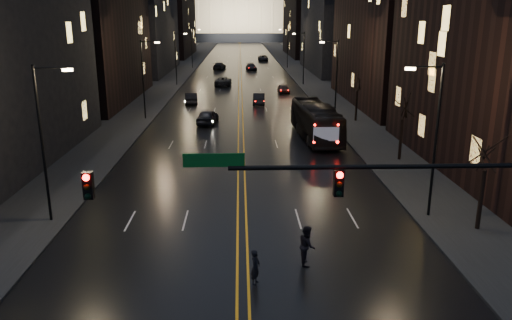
{
  "coord_description": "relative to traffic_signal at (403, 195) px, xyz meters",
  "views": [
    {
      "loc": [
        -0.05,
        -17.05,
        11.38
      ],
      "look_at": [
        0.87,
        11.66,
        3.15
      ],
      "focal_mm": 35.0,
      "sensor_mm": 36.0,
      "label": 1
    }
  ],
  "objects": [
    {
      "name": "sidewalk_left",
      "position": [
        -19.91,
        130.0,
        -5.02
      ],
      "size": [
        8.0,
        320.0,
        0.16
      ],
      "primitive_type": "cube",
      "color": "black",
      "rests_on": "ground"
    },
    {
      "name": "receding_car_c",
      "position": [
        -3.41,
        95.06,
        -4.36
      ],
      "size": [
        2.61,
        5.32,
        1.49
      ],
      "primitive_type": "imported",
      "rotation": [
        0.0,
        0.0,
        0.1
      ],
      "color": "black",
      "rests_on": "ground"
    },
    {
      "name": "receding_car_b",
      "position": [
        0.81,
        60.38,
        -4.43
      ],
      "size": [
        1.86,
        4.07,
        1.35
      ],
      "primitive_type": "imported",
      "rotation": [
        0.0,
        0.0,
        0.07
      ],
      "color": "black",
      "rests_on": "ground"
    },
    {
      "name": "capitol",
      "position": [
        -5.91,
        250.0,
        12.05
      ],
      "size": [
        90.0,
        50.0,
        58.5
      ],
      "color": "black",
      "rests_on": "ground"
    },
    {
      "name": "streetlamp_right_near",
      "position": [
        4.91,
        10.0,
        -0.02
      ],
      "size": [
        2.13,
        0.25,
        9.0
      ],
      "color": "black",
      "rests_on": "ground"
    },
    {
      "name": "bus",
      "position": [
        1.36,
        30.2,
        -3.41
      ],
      "size": [
        3.62,
        12.35,
        3.4
      ],
      "primitive_type": "imported",
      "rotation": [
        0.0,
        0.0,
        0.06
      ],
      "color": "black",
      "rests_on": "ground"
    },
    {
      "name": "traffic_signal",
      "position": [
        0.0,
        0.0,
        0.0
      ],
      "size": [
        17.29,
        0.45,
        7.0
      ],
      "color": "black",
      "rests_on": "ground"
    },
    {
      "name": "road",
      "position": [
        -5.91,
        130.0,
        -5.09
      ],
      "size": [
        20.0,
        320.0,
        0.02
      ],
      "primitive_type": "cube",
      "color": "black",
      "rests_on": "ground"
    },
    {
      "name": "receding_car_d",
      "position": [
        0.38,
        120.36,
        -4.32
      ],
      "size": [
        2.6,
        5.62,
        1.56
      ],
      "primitive_type": "imported",
      "rotation": [
        0.0,
        0.0,
        0.0
      ],
      "color": "black",
      "rests_on": "ground"
    },
    {
      "name": "oncoming_car_c",
      "position": [
        -8.85,
        69.59,
        -4.32
      ],
      "size": [
        2.9,
        5.79,
        1.57
      ],
      "primitive_type": "imported",
      "rotation": [
        0.0,
        0.0,
        3.09
      ],
      "color": "black",
      "rests_on": "ground"
    },
    {
      "name": "streetlamp_left_mid",
      "position": [
        -16.72,
        40.0,
        -0.02
      ],
      "size": [
        2.13,
        0.25,
        9.0
      ],
      "color": "black",
      "rests_on": "ground"
    },
    {
      "name": "building_left_far",
      "position": [
        -26.91,
        92.0,
        4.9
      ],
      "size": [
        12.0,
        34.0,
        20.0
      ],
      "primitive_type": "cube",
      "color": "black",
      "rests_on": "ground"
    },
    {
      "name": "streetlamp_left_dist",
      "position": [
        -16.72,
        100.0,
        -0.02
      ],
      "size": [
        2.13,
        0.25,
        9.0
      ],
      "color": "black",
      "rests_on": "ground"
    },
    {
      "name": "streetlamp_right_dist",
      "position": [
        4.91,
        100.0,
        -0.02
      ],
      "size": [
        2.13,
        0.25,
        9.0
      ],
      "color": "black",
      "rests_on": "ground"
    },
    {
      "name": "building_right_mid",
      "position": [
        15.09,
        92.0,
        7.9
      ],
      "size": [
        12.0,
        34.0,
        26.0
      ],
      "primitive_type": "cube",
      "color": "black",
      "rests_on": "ground"
    },
    {
      "name": "ground",
      "position": [
        -5.91,
        0.0,
        -5.1
      ],
      "size": [
        900.0,
        900.0,
        0.0
      ],
      "primitive_type": "plane",
      "color": "black",
      "rests_on": "ground"
    },
    {
      "name": "building_right_dist",
      "position": [
        15.09,
        140.0,
        5.9
      ],
      "size": [
        12.0,
        40.0,
        22.0
      ],
      "primitive_type": "cube",
      "color": "black",
      "rests_on": "ground"
    },
    {
      "name": "oncoming_car_b",
      "position": [
        -12.63,
        50.8,
        -4.33
      ],
      "size": [
        2.14,
        4.83,
        1.54
      ],
      "primitive_type": "imported",
      "rotation": [
        0.0,
        0.0,
        3.25
      ],
      "color": "black",
      "rests_on": "ground"
    },
    {
      "name": "receding_car_a",
      "position": [
        -3.41,
        50.04,
        -4.36
      ],
      "size": [
        1.78,
        4.58,
        1.49
      ],
      "primitive_type": "imported",
      "rotation": [
        0.0,
        0.0,
        -0.05
      ],
      "color": "black",
      "rests_on": "ground"
    },
    {
      "name": "tree_right_near",
      "position": [
        7.09,
        8.0,
        -0.58
      ],
      "size": [
        2.4,
        2.4,
        6.65
      ],
      "color": "black",
      "rests_on": "ground"
    },
    {
      "name": "tree_right_far",
      "position": [
        7.09,
        38.0,
        -0.58
      ],
      "size": [
        2.4,
        2.4,
        6.65
      ],
      "color": "black",
      "rests_on": "ground"
    },
    {
      "name": "building_left_dist",
      "position": [
        -26.91,
        140.0,
        6.9
      ],
      "size": [
        12.0,
        40.0,
        24.0
      ],
      "primitive_type": "cube",
      "color": "black",
      "rests_on": "ground"
    },
    {
      "name": "streetlamp_left_far",
      "position": [
        -16.72,
        70.0,
        -0.02
      ],
      "size": [
        2.13,
        0.25,
        9.0
      ],
      "color": "black",
      "rests_on": "ground"
    },
    {
      "name": "streetlamp_right_far",
      "position": [
        4.91,
        70.0,
        -0.02
      ],
      "size": [
        2.13,
        0.25,
        9.0
      ],
      "color": "black",
      "rests_on": "ground"
    },
    {
      "name": "streetlamp_right_mid",
      "position": [
        4.91,
        40.0,
        -0.02
      ],
      "size": [
        2.13,
        0.25,
        9.0
      ],
      "color": "black",
      "rests_on": "ground"
    },
    {
      "name": "sidewalk_right",
      "position": [
        8.09,
        130.0,
        -5.02
      ],
      "size": [
        8.0,
        320.0,
        0.16
      ],
      "primitive_type": "cube",
      "color": "black",
      "rests_on": "ground"
    },
    {
      "name": "pedestrian_b",
      "position": [
        -2.84,
        4.47,
        -4.13
      ],
      "size": [
        0.53,
        0.95,
        1.95
      ],
      "primitive_type": "imported",
      "rotation": [
        0.0,
        0.0,
        1.56
      ],
      "color": "black",
      "rests_on": "ground"
    },
    {
      "name": "pedestrian_a",
      "position": [
        -5.34,
        2.72,
        -4.3
      ],
      "size": [
        0.59,
        0.69,
        1.62
      ],
      "primitive_type": "imported",
      "rotation": [
        0.0,
        0.0,
        1.16
      ],
      "color": "black",
      "rests_on": "ground"
    },
    {
      "name": "oncoming_car_a",
      "position": [
        -9.56,
        37.4,
        -4.28
      ],
      "size": [
        2.53,
        5.03,
        1.65
      ],
      "primitive_type": "imported",
      "rotation": [
        0.0,
        0.0,
        3.02
      ],
      "color": "black",
      "rests_on": "ground"
    },
    {
      "name": "center_line",
      "position": [
        -5.91,
        130.0,
        -5.08
      ],
      "size": [
        0.62,
        320.0,
        0.01
      ],
      "primitive_type": "cube",
      "color": "orange",
      "rests_on": "road"
    },
    {
      "name": "tree_right_mid",
      "position": [
        7.09,
        22.0,
        -0.58
      ],
      "size": [
        2.4,
        2.4,
        6.65
      ],
      "color": "black",
      "rests_on": "ground"
    },
    {
      "name": "streetlamp_left_near",
      "position": [
        -16.72,
        10.0,
        -0.02
      ],
      "size": [
        2.13,
        0.25,
        9.0
      ],
      "color": "black",
      "rests_on": "ground"
    },
    {
      "name": "oncoming_car_d",
      "position": [
        -10.58,
        97.57,
        -4.3
      ],
      "size": [
        3.0,
        5.81,
        1.61
      ],
      "primitive_type": "imported",
      "rotation": [
        0.0,
        0.0,
        3.0
      ],
      "color": "black",
      "rests_on": "ground"
    }
  ]
}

